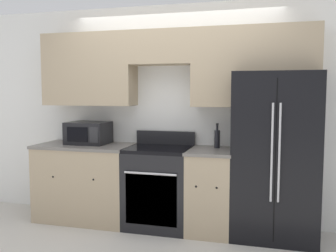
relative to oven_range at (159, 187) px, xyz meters
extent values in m
plane|color=beige|center=(0.11, -0.31, -0.47)|extent=(12.00, 12.00, 0.00)
cube|color=white|center=(0.11, 0.35, 0.83)|extent=(8.00, 0.06, 2.60)
cube|color=tan|center=(-0.94, 0.16, 1.37)|extent=(1.14, 0.33, 0.87)
cube|color=tan|center=(0.00, 0.16, 1.61)|extent=(0.73, 0.33, 0.39)
cube|color=tan|center=(1.04, 0.16, 1.37)|extent=(1.36, 0.33, 0.87)
cube|color=tan|center=(-0.94, 0.00, -0.02)|extent=(1.14, 0.62, 0.89)
cube|color=slate|center=(-0.94, 0.00, 0.44)|extent=(1.17, 0.64, 0.03)
sphere|color=black|center=(-1.19, -0.30, 0.11)|extent=(0.03, 0.03, 0.03)
sphere|color=black|center=(-0.68, -0.30, 0.11)|extent=(0.03, 0.03, 0.03)
cube|color=tan|center=(0.60, 0.00, -0.02)|extent=(0.48, 0.62, 0.89)
cube|color=slate|center=(0.60, 0.00, 0.44)|extent=(0.50, 0.64, 0.03)
sphere|color=black|center=(0.50, -0.30, 0.11)|extent=(0.03, 0.03, 0.03)
sphere|color=black|center=(0.71, -0.30, 0.11)|extent=(0.03, 0.03, 0.03)
cube|color=black|center=(0.00, 0.00, -0.03)|extent=(0.73, 0.62, 0.89)
cube|color=black|center=(0.00, -0.30, -0.07)|extent=(0.58, 0.01, 0.57)
cube|color=black|center=(0.00, 0.00, 0.44)|extent=(0.73, 0.62, 0.04)
cube|color=black|center=(0.00, 0.28, 0.54)|extent=(0.73, 0.04, 0.16)
cylinder|color=silver|center=(0.00, -0.33, 0.22)|extent=(0.58, 0.02, 0.02)
cube|color=black|center=(1.28, 0.07, 0.42)|extent=(0.88, 0.76, 1.77)
cube|color=black|center=(1.28, -0.31, 0.42)|extent=(0.01, 0.01, 1.63)
cylinder|color=#B7B7BC|center=(1.25, -0.33, 0.50)|extent=(0.02, 0.02, 0.97)
cylinder|color=#B7B7BC|center=(1.32, -0.33, 0.50)|extent=(0.02, 0.02, 0.97)
cube|color=black|center=(-0.93, 0.08, 0.59)|extent=(0.49, 0.39, 0.27)
cube|color=black|center=(-0.97, -0.12, 0.59)|extent=(0.27, 0.01, 0.17)
cube|color=#262628|center=(-0.76, -0.12, 0.59)|extent=(0.11, 0.01, 0.19)
cylinder|color=black|center=(0.65, 0.14, 0.56)|extent=(0.07, 0.07, 0.20)
cylinder|color=black|center=(0.65, 0.14, 0.69)|extent=(0.03, 0.03, 0.06)
cylinder|color=black|center=(0.65, 0.14, 0.73)|extent=(0.03, 0.03, 0.02)
camera|label=1|loc=(1.22, -4.07, 1.10)|focal=40.00mm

